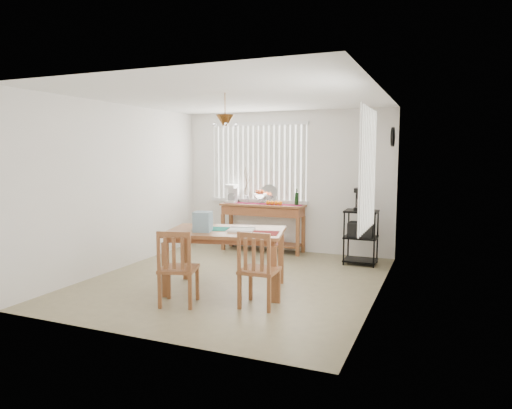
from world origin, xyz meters
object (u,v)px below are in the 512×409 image
at_px(sideboard, 263,216).
at_px(cart_items, 362,200).
at_px(dining_table, 226,237).
at_px(chair_right, 258,270).
at_px(chair_left, 178,268).
at_px(wire_cart, 361,232).

xyz_separation_m(sideboard, cart_items, (1.86, -0.31, 0.40)).
xyz_separation_m(sideboard, dining_table, (0.45, -2.47, 0.05)).
bearing_deg(chair_right, sideboard, 110.60).
height_order(sideboard, chair_left, chair_left).
bearing_deg(wire_cart, chair_right, -105.91).
bearing_deg(wire_cart, dining_table, -123.45).
bearing_deg(cart_items, wire_cart, -90.00).
xyz_separation_m(wire_cart, chair_right, (-0.75, -2.64, -0.09)).
distance_m(sideboard, cart_items, 1.93).
bearing_deg(cart_items, dining_table, -123.33).
bearing_deg(chair_left, cart_items, 60.45).
relative_size(cart_items, chair_left, 0.40).
height_order(dining_table, chair_left, chair_left).
bearing_deg(sideboard, cart_items, -9.45).
relative_size(wire_cart, chair_right, 0.97).
distance_m(dining_table, chair_left, 0.87).
relative_size(wire_cart, cart_items, 2.43).
height_order(cart_items, chair_left, cart_items).
relative_size(dining_table, chair_left, 1.84).
xyz_separation_m(wire_cart, dining_table, (-1.42, -2.15, 0.18)).
xyz_separation_m(sideboard, chair_right, (1.11, -2.96, -0.22)).
distance_m(cart_items, chair_right, 2.82).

